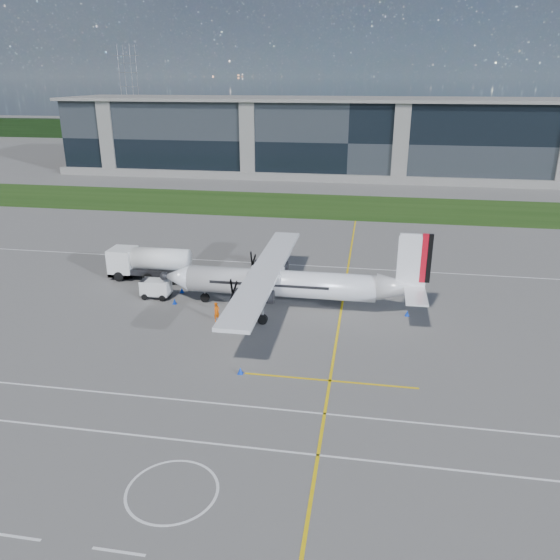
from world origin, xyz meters
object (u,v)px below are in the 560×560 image
ground_crew_person (217,311)px  pylon_west (130,91)px  safety_cone_tail (407,313)px  baggage_tug (156,289)px  safety_cone_stbdwing (282,259)px  safety_cone_nose_port (175,301)px  safety_cone_portwing (240,371)px  fuel_tanker_truck (144,263)px  turboprop_aircraft (290,269)px  safety_cone_nose_stbd (182,290)px

ground_crew_person → pylon_west: bearing=53.8°
pylon_west → safety_cone_tail: (88.76, -143.97, -14.75)m
baggage_tug → ground_crew_person: size_ratio=1.47×
safety_cone_stbdwing → safety_cone_nose_port: same height
safety_cone_portwing → safety_cone_nose_port: bearing=128.4°
safety_cone_nose_port → safety_cone_stbdwing: bearing=61.1°
fuel_tanker_truck → ground_crew_person: fuel_tanker_truck is taller
baggage_tug → turboprop_aircraft: bearing=-1.4°
safety_cone_nose_port → safety_cone_portwing: bearing=-51.6°
turboprop_aircraft → ground_crew_person: (-5.75, -3.91, -2.75)m
ground_crew_person → safety_cone_nose_stbd: 7.81m
pylon_west → turboprop_aircraft: size_ratio=1.20×
fuel_tanker_truck → safety_cone_portwing: fuel_tanker_truck is taller
ground_crew_person → safety_cone_stbdwing: (2.82, 16.98, -0.73)m
turboprop_aircraft → safety_cone_nose_port: size_ratio=49.81×
turboprop_aircraft → safety_cone_tail: size_ratio=49.81×
pylon_west → ground_crew_person: (72.64, -147.82, -14.02)m
safety_cone_stbdwing → turboprop_aircraft: bearing=-77.4°
turboprop_aircraft → safety_cone_nose_stbd: bearing=170.1°
safety_cone_stbdwing → safety_cone_nose_port: bearing=-118.9°
fuel_tanker_truck → safety_cone_nose_port: bearing=-48.6°
safety_cone_nose_stbd → safety_cone_stbdwing: 13.72m
fuel_tanker_truck → safety_cone_nose_stbd: bearing=-32.5°
safety_cone_nose_stbd → ground_crew_person: bearing=-48.4°
safety_cone_stbdwing → fuel_tanker_truck: bearing=-148.7°
safety_cone_nose_stbd → safety_cone_nose_port: bearing=-84.5°
ground_crew_person → safety_cone_nose_port: (-4.89, 2.99, -0.73)m
ground_crew_person → safety_cone_portwing: bearing=-126.3°
pylon_west → ground_crew_person: 165.30m
pylon_west → safety_cone_nose_stbd: pylon_west is taller
ground_crew_person → safety_cone_portwing: 9.24m
safety_cone_portwing → baggage_tug: bearing=131.8°
fuel_tanker_truck → safety_cone_nose_stbd: (5.06, -3.23, -1.42)m
fuel_tanker_truck → safety_cone_stbdwing: bearing=31.3°
baggage_tug → safety_cone_nose_port: baggage_tug is taller
pylon_west → baggage_tug: 158.46m
turboprop_aircraft → safety_cone_nose_stbd: turboprop_aircraft is taller
pylon_west → safety_cone_portwing: 174.54m
ground_crew_person → safety_cone_nose_port: size_ratio=3.92×
turboprop_aircraft → safety_cone_nose_port: bearing=-175.1°
safety_cone_tail → safety_cone_nose_stbd: bearing=174.7°
pylon_west → baggage_tug: pylon_west is taller
safety_cone_nose_stbd → safety_cone_stbdwing: same height
pylon_west → safety_cone_tail: pylon_west is taller
pylon_west → safety_cone_nose_port: (67.75, -144.82, -14.75)m
pylon_west → safety_cone_portwing: (76.69, -156.10, -14.75)m
fuel_tanker_truck → pylon_west: bearing=114.2°
turboprop_aircraft → safety_cone_nose_stbd: size_ratio=49.81×
ground_crew_person → safety_cone_tail: bearing=-48.9°
pylon_west → safety_cone_stbdwing: 151.76m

